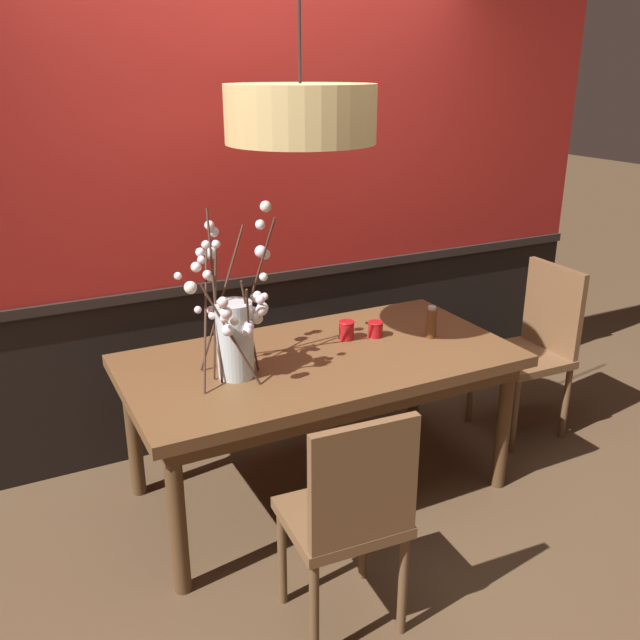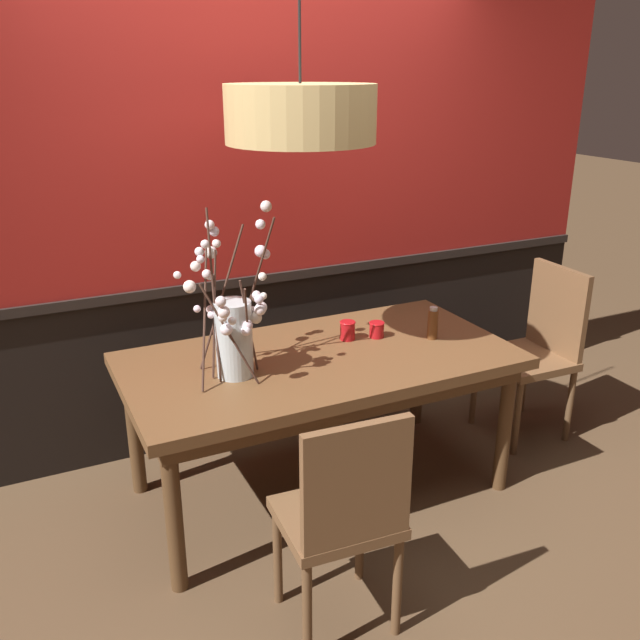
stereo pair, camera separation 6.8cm
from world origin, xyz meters
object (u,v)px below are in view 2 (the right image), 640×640
at_px(candle_holder_nearer_center, 348,330).
at_px(chair_head_east_end, 538,344).
at_px(chair_far_side_right, 292,328).
at_px(pendant_lamp, 300,114).
at_px(vase_with_blossoms, 234,328).
at_px(candle_holder_nearer_edge, 377,329).
at_px(chair_far_side_left, 215,338).
at_px(condiment_bottle, 433,324).
at_px(chair_near_side_left, 344,513).
at_px(dining_table, 320,372).

bearing_deg(candle_holder_nearer_center, chair_head_east_end, -5.05).
height_order(chair_far_side_right, pendant_lamp, pendant_lamp).
bearing_deg(vase_with_blossoms, candle_holder_nearer_center, 12.98).
xyz_separation_m(vase_with_blossoms, candle_holder_nearer_center, (0.64, 0.15, -0.17)).
bearing_deg(vase_with_blossoms, candle_holder_nearer_edge, 8.11).
bearing_deg(candle_holder_nearer_center, chair_far_side_left, 120.44).
xyz_separation_m(candle_holder_nearer_center, condiment_bottle, (0.39, -0.17, 0.03)).
relative_size(chair_near_side_left, candle_holder_nearer_center, 9.75).
relative_size(candle_holder_nearer_center, candle_holder_nearer_edge, 1.20).
bearing_deg(pendant_lamp, dining_table, -28.28).
relative_size(dining_table, condiment_bottle, 11.03).
xyz_separation_m(vase_with_blossoms, condiment_bottle, (1.03, -0.02, -0.14)).
height_order(dining_table, candle_holder_nearer_center, candle_holder_nearer_center).
bearing_deg(candle_holder_nearer_edge, chair_far_side_right, 98.08).
height_order(chair_far_side_right, chair_near_side_left, chair_far_side_right).
distance_m(dining_table, chair_far_side_left, 0.94).
distance_m(dining_table, chair_head_east_end, 1.39).
bearing_deg(chair_head_east_end, condiment_bottle, -175.03).
height_order(dining_table, vase_with_blossoms, vase_with_blossoms).
height_order(candle_holder_nearer_edge, pendant_lamp, pendant_lamp).
height_order(chair_far_side_left, candle_holder_nearer_edge, chair_far_side_left).
xyz_separation_m(chair_far_side_right, chair_near_side_left, (-0.57, -1.77, -0.00)).
relative_size(vase_with_blossoms, pendant_lamp, 0.62).
bearing_deg(pendant_lamp, candle_holder_nearer_center, 16.74).
height_order(chair_head_east_end, candle_holder_nearer_center, chair_head_east_end).
bearing_deg(dining_table, chair_far_side_right, 74.87).
xyz_separation_m(chair_far_side_right, chair_far_side_left, (-0.49, -0.00, 0.02)).
xyz_separation_m(dining_table, condiment_bottle, (0.60, -0.05, 0.16)).
xyz_separation_m(chair_far_side_right, condiment_bottle, (0.36, -0.95, 0.29)).
bearing_deg(candle_holder_nearer_edge, dining_table, -166.09).
bearing_deg(condiment_bottle, chair_near_side_left, -138.32).
bearing_deg(condiment_bottle, vase_with_blossoms, 178.63).
xyz_separation_m(chair_far_side_left, chair_head_east_end, (1.63, -0.88, 0.00)).
height_order(candle_holder_nearer_center, condiment_bottle, condiment_bottle).
xyz_separation_m(chair_far_side_left, vase_with_blossoms, (-0.18, -0.92, 0.41)).
xyz_separation_m(chair_far_side_left, pendant_lamp, (0.17, -0.86, 1.29)).
bearing_deg(chair_head_east_end, vase_with_blossoms, -178.62).
relative_size(chair_far_side_left, vase_with_blossoms, 1.33).
distance_m(chair_near_side_left, candle_holder_nearer_edge, 1.21).
height_order(chair_near_side_left, pendant_lamp, pendant_lamp).
bearing_deg(chair_head_east_end, chair_far_side_right, 142.28).
xyz_separation_m(dining_table, pendant_lamp, (-0.07, 0.04, 1.18)).
xyz_separation_m(dining_table, vase_with_blossoms, (-0.43, -0.02, 0.30)).
bearing_deg(vase_with_blossoms, chair_near_side_left, -83.28).
distance_m(candle_holder_nearer_edge, pendant_lamp, 1.14).
bearing_deg(pendant_lamp, chair_far_side_left, 101.27).
bearing_deg(chair_head_east_end, dining_table, -179.14).
xyz_separation_m(chair_near_side_left, pendant_lamp, (0.25, 0.91, 1.30)).
bearing_deg(pendant_lamp, vase_with_blossoms, -170.12).
xyz_separation_m(chair_head_east_end, candle_holder_nearer_edge, (-1.02, 0.07, 0.23)).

